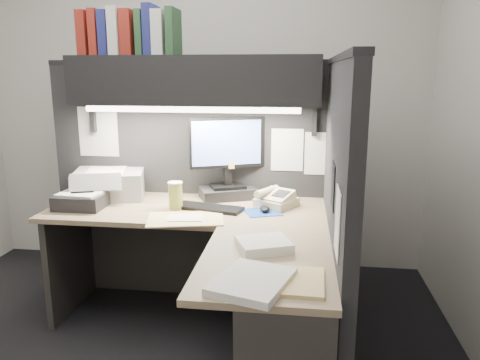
% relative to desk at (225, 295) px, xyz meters
% --- Properties ---
extents(wall_back, '(3.50, 0.04, 2.70)m').
position_rel_desk_xyz_m(wall_back, '(-0.43, 1.50, 0.91)').
color(wall_back, beige).
rests_on(wall_back, floor).
extents(partition_back, '(1.90, 0.06, 1.60)m').
position_rel_desk_xyz_m(partition_back, '(-0.40, 0.93, 0.36)').
color(partition_back, black).
rests_on(partition_back, floor).
extents(partition_right, '(0.06, 1.50, 1.60)m').
position_rel_desk_xyz_m(partition_right, '(0.55, 0.18, 0.36)').
color(partition_right, black).
rests_on(partition_right, floor).
extents(desk, '(1.70, 1.53, 0.73)m').
position_rel_desk_xyz_m(desk, '(0.00, 0.00, 0.00)').
color(desk, '#8E725A').
rests_on(desk, floor).
extents(overhead_shelf, '(1.55, 0.34, 0.30)m').
position_rel_desk_xyz_m(overhead_shelf, '(-0.30, 0.75, 1.06)').
color(overhead_shelf, black).
rests_on(overhead_shelf, partition_back).
extents(task_light_tube, '(1.32, 0.04, 0.04)m').
position_rel_desk_xyz_m(task_light_tube, '(-0.30, 0.61, 0.89)').
color(task_light_tube, white).
rests_on(task_light_tube, overhead_shelf).
extents(monitor, '(0.47, 0.34, 0.54)m').
position_rel_desk_xyz_m(monitor, '(-0.11, 0.82, 0.50)').
color(monitor, black).
rests_on(monitor, desk).
extents(keyboard, '(0.44, 0.24, 0.02)m').
position_rel_desk_xyz_m(keyboard, '(-0.18, 0.54, 0.30)').
color(keyboard, black).
rests_on(keyboard, desk).
extents(mousepad, '(0.25, 0.24, 0.00)m').
position_rel_desk_xyz_m(mousepad, '(0.15, 0.52, 0.29)').
color(mousepad, navy).
rests_on(mousepad, desk).
extents(mouse, '(0.07, 0.10, 0.03)m').
position_rel_desk_xyz_m(mouse, '(0.16, 0.52, 0.31)').
color(mouse, black).
rests_on(mouse, mousepad).
extents(telephone, '(0.29, 0.30, 0.09)m').
position_rel_desk_xyz_m(telephone, '(0.22, 0.66, 0.33)').
color(telephone, beige).
rests_on(telephone, desk).
extents(coffee_cup, '(0.10, 0.10, 0.16)m').
position_rel_desk_xyz_m(coffee_cup, '(-0.39, 0.53, 0.37)').
color(coffee_cup, '#B8BE4C').
rests_on(coffee_cup, desk).
extents(printer, '(0.53, 0.48, 0.18)m').
position_rel_desk_xyz_m(printer, '(-0.90, 0.76, 0.38)').
color(printer, '#96989B').
rests_on(printer, desk).
extents(notebook_stack, '(0.29, 0.24, 0.09)m').
position_rel_desk_xyz_m(notebook_stack, '(-0.97, 0.48, 0.33)').
color(notebook_stack, black).
rests_on(notebook_stack, desk).
extents(open_folder, '(0.48, 0.36, 0.01)m').
position_rel_desk_xyz_m(open_folder, '(-0.28, 0.32, 0.29)').
color(open_folder, '#D8BC79').
rests_on(open_folder, desk).
extents(paper_stack_a, '(0.30, 0.28, 0.05)m').
position_rel_desk_xyz_m(paper_stack_a, '(0.20, -0.08, 0.31)').
color(paper_stack_a, white).
rests_on(paper_stack_a, desk).
extents(paper_stack_b, '(0.35, 0.40, 0.03)m').
position_rel_desk_xyz_m(paper_stack_b, '(0.19, -0.47, 0.30)').
color(paper_stack_b, white).
rests_on(paper_stack_b, desk).
extents(manila_stack, '(0.23, 0.28, 0.02)m').
position_rel_desk_xyz_m(manila_stack, '(0.36, -0.43, 0.29)').
color(manila_stack, '#D8BC79').
rests_on(manila_stack, desk).
extents(binder_row, '(0.60, 0.26, 0.30)m').
position_rel_desk_xyz_m(binder_row, '(-0.70, 0.75, 1.34)').
color(binder_row, maroon).
rests_on(binder_row, overhead_shelf).
extents(pinned_papers, '(1.76, 1.31, 0.51)m').
position_rel_desk_xyz_m(pinned_papers, '(-0.00, 0.56, 0.61)').
color(pinned_papers, white).
rests_on(pinned_papers, partition_back).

